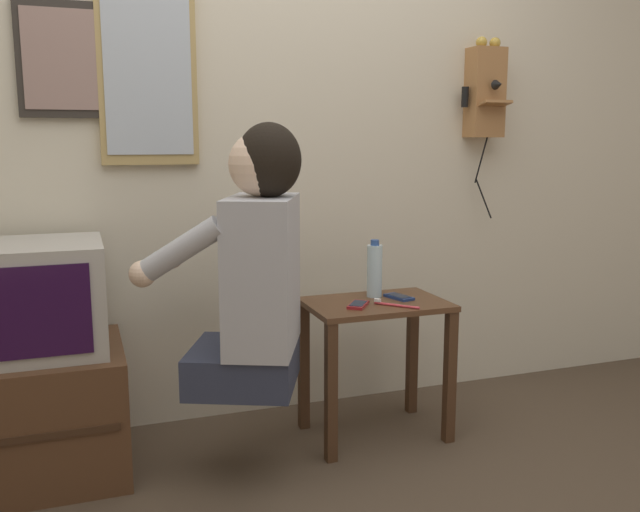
{
  "coord_description": "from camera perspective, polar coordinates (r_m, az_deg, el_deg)",
  "views": [
    {
      "loc": [
        -0.68,
        -1.76,
        1.18
      ],
      "look_at": [
        0.15,
        0.57,
        0.76
      ],
      "focal_mm": 38.0,
      "sensor_mm": 36.0,
      "label": 1
    }
  ],
  "objects": [
    {
      "name": "wall_back",
      "position": [
        2.89,
        -6.09,
        11.49
      ],
      "size": [
        6.8,
        0.05,
        2.55
      ],
      "color": "beige",
      "rests_on": "ground_plane"
    },
    {
      "name": "side_table",
      "position": [
        2.72,
        4.7,
        -6.54
      ],
      "size": [
        0.55,
        0.37,
        0.55
      ],
      "color": "#51331E",
      "rests_on": "ground_plane"
    },
    {
      "name": "person",
      "position": [
        2.32,
        -5.5,
        -0.69
      ],
      "size": [
        0.62,
        0.56,
        0.91
      ],
      "rotation": [
        0.0,
        0.0,
        1.16
      ],
      "color": "#2D3347",
      "rests_on": "ground_plane"
    },
    {
      "name": "tv_stand",
      "position": [
        2.67,
        -22.74,
        -12.08
      ],
      "size": [
        0.61,
        0.55,
        0.45
      ],
      "color": "#51331E",
      "rests_on": "ground_plane"
    },
    {
      "name": "television",
      "position": [
        2.55,
        -23.8,
        -3.27
      ],
      "size": [
        0.54,
        0.46,
        0.38
      ],
      "color": "#ADA89E",
      "rests_on": "tv_stand"
    },
    {
      "name": "wall_phone_antique",
      "position": [
        3.25,
        13.73,
        13.3
      ],
      "size": [
        0.2,
        0.19,
        0.82
      ],
      "color": "#9E6B3D"
    },
    {
      "name": "framed_picture",
      "position": [
        2.78,
        -20.76,
        15.2
      ],
      "size": [
        0.33,
        0.03,
        0.42
      ],
      "color": "#2D2823"
    },
    {
      "name": "wall_mirror",
      "position": [
        2.79,
        -14.35,
        15.68
      ],
      "size": [
        0.37,
        0.03,
        0.8
      ],
      "color": "tan"
    },
    {
      "name": "cell_phone_held",
      "position": [
        2.6,
        3.23,
        -4.12
      ],
      "size": [
        0.12,
        0.14,
        0.01
      ],
      "rotation": [
        0.0,
        0.0,
        -0.64
      ],
      "color": "maroon",
      "rests_on": "side_table"
    },
    {
      "name": "cell_phone_spare",
      "position": [
        2.74,
        6.67,
        -3.44
      ],
      "size": [
        0.09,
        0.14,
        0.01
      ],
      "rotation": [
        0.0,
        0.0,
        0.27
      ],
      "color": "navy",
      "rests_on": "side_table"
    },
    {
      "name": "water_bottle",
      "position": [
        2.75,
        4.61,
        -1.2
      ],
      "size": [
        0.06,
        0.06,
        0.23
      ],
      "color": "silver",
      "rests_on": "side_table"
    },
    {
      "name": "toothbrush",
      "position": [
        2.62,
        6.21,
        -4.08
      ],
      "size": [
        0.13,
        0.15,
        0.02
      ],
      "rotation": [
        0.0,
        0.0,
        0.73
      ],
      "color": "#D83F4C",
      "rests_on": "side_table"
    }
  ]
}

